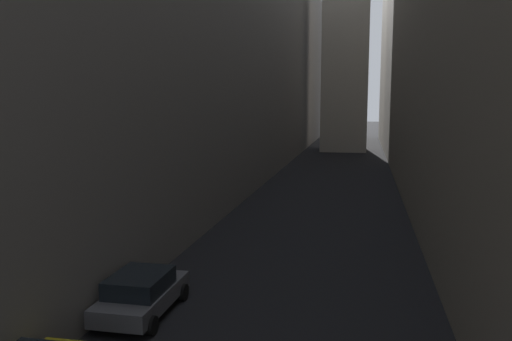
{
  "coord_description": "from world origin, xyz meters",
  "views": [
    {
      "loc": [
        2.62,
        3.07,
        7.07
      ],
      "look_at": [
        0.0,
        15.8,
        5.3
      ],
      "focal_mm": 36.45,
      "sensor_mm": 36.0,
      "label": 1
    }
  ],
  "objects": [
    {
      "name": "ground_plane",
      "position": [
        0.0,
        48.0,
        0.0
      ],
      "size": [
        264.0,
        264.0,
        0.0
      ],
      "primitive_type": "plane",
      "color": "black"
    },
    {
      "name": "building_block_left",
      "position": [
        -13.09,
        50.0,
        12.6
      ],
      "size": [
        15.19,
        108.0,
        25.21
      ],
      "primitive_type": "cube",
      "color": "slate",
      "rests_on": "ground"
    },
    {
      "name": "building_block_right",
      "position": [
        12.07,
        50.0,
        12.53
      ],
      "size": [
        13.13,
        108.0,
        25.06
      ],
      "primitive_type": "cube",
      "color": "#756B5B",
      "rests_on": "ground"
    },
    {
      "name": "parked_car_left_third",
      "position": [
        -4.4,
        18.4,
        0.76
      ],
      "size": [
        2.07,
        4.13,
        1.45
      ],
      "rotation": [
        0.0,
        0.0,
        1.57
      ],
      "color": "#4C4C51",
      "rests_on": "ground"
    }
  ]
}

